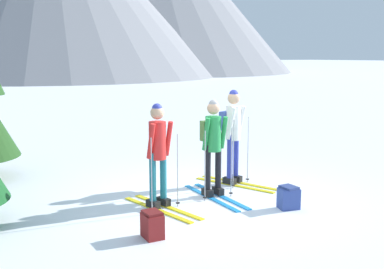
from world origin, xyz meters
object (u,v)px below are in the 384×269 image
backpack_on_snow_front (152,225)px  skier_in_green (213,142)px  skier_in_white (233,131)px  backpack_on_snow_beside (289,198)px  skier_in_red (158,151)px

backpack_on_snow_front → skier_in_green: bearing=34.4°
skier_in_green → backpack_on_snow_front: (-1.78, -1.22, -0.79)m
skier_in_white → skier_in_green: bearing=-147.8°
skier_in_green → skier_in_white: 0.92m
backpack_on_snow_front → backpack_on_snow_beside: same height
skier_in_white → backpack_on_snow_beside: skier_in_white is taller
skier_in_green → backpack_on_snow_front: size_ratio=4.63×
skier_in_red → skier_in_white: size_ratio=0.94×
skier_in_green → skier_in_white: skier_in_white is taller
skier_in_red → skier_in_white: skier_in_white is taller
skier_in_red → backpack_on_snow_front: bearing=-120.4°
skier_in_white → backpack_on_snow_beside: 1.93m
skier_in_white → backpack_on_snow_beside: bearing=-93.0°
skier_in_red → skier_in_green: 1.13m
skier_in_red → backpack_on_snow_front: (-0.66, -1.12, -0.76)m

